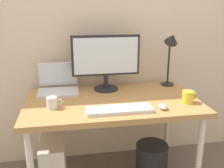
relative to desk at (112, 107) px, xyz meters
name	(u,v)px	position (x,y,z in m)	size (l,w,h in m)	color
back_wall	(103,15)	(0.00, 0.43, 0.65)	(4.40, 0.04, 2.60)	beige
desk	(112,107)	(0.00, 0.00, 0.00)	(1.28, 0.74, 0.71)	#B7844C
monitor	(106,59)	(-0.01, 0.24, 0.32)	(0.55, 0.20, 0.45)	#232328
laptop	(58,85)	(-0.40, 0.25, 0.12)	(0.32, 0.26, 0.23)	silver
desk_lamp	(171,47)	(0.54, 0.24, 0.40)	(0.11, 0.16, 0.47)	#232328
keyboard	(119,110)	(0.01, -0.23, 0.07)	(0.44, 0.14, 0.02)	silver
mouse	(163,107)	(0.31, -0.24, 0.08)	(0.06, 0.09, 0.03)	#B2B2B7
coffee_mug	(188,97)	(0.53, -0.16, 0.11)	(0.12, 0.08, 0.09)	yellow
glass_cup	(52,103)	(-0.43, -0.10, 0.10)	(0.11, 0.07, 0.08)	silver
computer_tower	(54,165)	(-0.46, -0.02, -0.44)	(0.18, 0.36, 0.42)	silver
wastebasket	(152,161)	(0.33, -0.02, -0.50)	(0.26, 0.26, 0.30)	#232328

